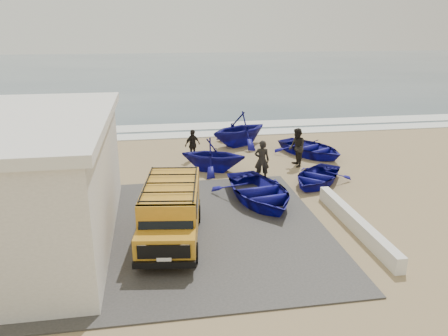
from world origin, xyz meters
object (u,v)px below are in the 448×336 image
van (171,210)px  boat_mid_right (311,148)px  fisherman_middle (297,148)px  fisherman_front (262,160)px  fisherman_back (193,145)px  boat_near_left (259,191)px  boat_far_left (239,129)px  boat_mid_left (213,155)px  parapet (356,223)px  boat_near_right (317,176)px

van → boat_mid_right: van is taller
van → boat_mid_right: (8.18, 8.79, -0.64)m
fisherman_middle → boat_mid_right: bearing=141.2°
van → fisherman_front: 6.95m
van → boat_mid_right: size_ratio=1.17×
boat_mid_right → fisherman_back: fisherman_back is taller
boat_near_left → boat_far_left: boat_far_left is taller
fisherman_middle → boat_mid_left: bearing=-88.9°
parapet → van: 6.56m
fisherman_front → fisherman_middle: bearing=-130.9°
boat_mid_left → fisherman_front: bearing=-108.4°
boat_near_left → boat_mid_left: boat_mid_left is taller
boat_far_left → fisherman_front: 6.27m
boat_near_left → fisherman_middle: size_ratio=2.28×
boat_mid_right → fisherman_back: bearing=150.3°
fisherman_middle → boat_near_right: bearing=2.0°
boat_near_right → fisherman_back: (-5.26, 4.70, 0.47)m
boat_near_right → fisherman_middle: fisherman_middle is taller
boat_mid_right → fisherman_middle: bearing=-156.7°
boat_near_left → boat_far_left: (0.93, 8.88, 0.56)m
boat_near_right → boat_far_left: 7.57m
fisherman_back → parapet: bearing=-95.8°
boat_far_left → fisherman_back: (-3.07, -2.52, -0.19)m
parapet → fisherman_back: 10.69m
parapet → fisherman_back: size_ratio=3.57×
boat_mid_right → fisherman_middle: (-1.41, -1.73, 0.57)m
fisherman_front → fisherman_back: bearing=-40.7°
boat_mid_left → van: bearing=-178.0°
boat_near_right → fisherman_back: bearing=-179.9°
boat_near_left → boat_mid_right: (4.45, 6.10, -0.04)m
boat_near_left → boat_near_right: size_ratio=1.28×
fisherman_front → van: bearing=61.4°
van → boat_near_left: van is taller
boat_near_right → boat_mid_left: size_ratio=1.11×
parapet → van: van is taller
van → boat_near_right: (6.85, 4.35, -0.70)m
boat_mid_left → fisherman_front: size_ratio=1.66×
parapet → van: bearing=176.2°
boat_near_right → boat_mid_right: boat_mid_right is taller
parapet → fisherman_back: bearing=117.3°
van → fisherman_middle: fisherman_middle is taller
fisherman_middle → fisherman_back: 5.55m
parapet → fisherman_middle: 7.53m
van → fisherman_back: bearing=87.8°
parapet → boat_mid_left: (-4.08, 7.43, 0.57)m
fisherman_middle → fisherman_back: bearing=-110.7°
van → boat_mid_left: (2.42, 7.00, -0.23)m
parapet → fisherman_middle: fisherman_middle is taller
boat_mid_left → boat_mid_right: (5.77, 1.79, -0.41)m
fisherman_front → fisherman_back: size_ratio=1.15×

